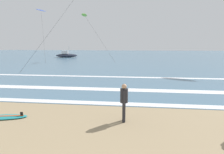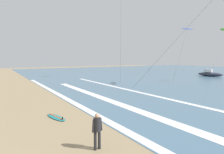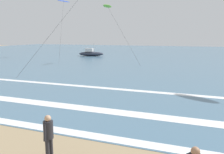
# 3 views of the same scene
# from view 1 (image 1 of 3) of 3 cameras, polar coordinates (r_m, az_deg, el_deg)

# --- Properties ---
(ocean_surface) EXTENTS (140.00, 90.00, 0.01)m
(ocean_surface) POSITION_cam_1_polar(r_m,az_deg,el_deg) (54.33, 4.37, 6.63)
(ocean_surface) COLOR slate
(ocean_surface) RESTS_ON ground
(wave_foam_shoreline) EXTENTS (54.75, 0.59, 0.01)m
(wave_foam_shoreline) POSITION_cam_1_polar(r_m,az_deg,el_deg) (10.45, -8.63, -7.73)
(wave_foam_shoreline) COLOR white
(wave_foam_shoreline) RESTS_ON ocean_surface
(wave_foam_mid_break) EXTENTS (41.61, 0.92, 0.01)m
(wave_foam_mid_break) POSITION_cam_1_polar(r_m,az_deg,el_deg) (13.19, 1.56, -3.88)
(wave_foam_mid_break) COLOR white
(wave_foam_mid_break) RESTS_ON ocean_surface
(wave_foam_outer_break) EXTENTS (49.14, 0.60, 0.01)m
(wave_foam_outer_break) POSITION_cam_1_polar(r_m,az_deg,el_deg) (18.41, -2.00, 0.11)
(wave_foam_outer_break) COLOR white
(wave_foam_outer_break) RESTS_ON ocean_surface
(surfer_background_far) EXTENTS (0.32, 0.51, 1.60)m
(surfer_background_far) POSITION_cam_1_polar(r_m,az_deg,el_deg) (7.68, 3.72, -6.81)
(surfer_background_far) COLOR #232328
(surfer_background_far) RESTS_ON ground
(surfboard_left_pile) EXTENTS (2.18, 1.03, 0.25)m
(surfboard_left_pile) POSITION_cam_1_polar(r_m,az_deg,el_deg) (9.57, -30.61, -10.54)
(surfboard_left_pile) COLOR teal
(surfboard_left_pile) RESTS_ON ground
(kite_lime_low_near) EXTENTS (6.68, 5.07, 8.88)m
(kite_lime_low_near) POSITION_cam_1_polar(r_m,az_deg,el_deg) (37.51, -8.43, 18.23)
(kite_lime_low_near) COLOR #70C628
(kite_lime_low_near) RESTS_ON ground
(kite_blue_far_left) EXTENTS (7.55, 14.53, 11.20)m
(kite_blue_far_left) POSITION_cam_1_polar(r_m,az_deg,el_deg) (48.56, -20.95, 18.50)
(kite_blue_far_left) COLOR blue
(kite_blue_far_left) RESTS_ON ground
(offshore_boat) EXTENTS (5.43, 2.65, 2.70)m
(offshore_boat) POSITION_cam_1_polar(r_m,az_deg,el_deg) (47.52, -13.78, 6.55)
(offshore_boat) COLOR #2D3342
(offshore_boat) RESTS_ON ground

